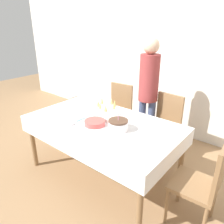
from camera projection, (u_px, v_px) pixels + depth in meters
ground_plane at (103, 173)px, 2.97m from camera, size 12.00×12.00×0.00m
wall_back at (170, 57)px, 3.69m from camera, size 8.00×0.05×2.70m
dining_table at (102, 129)px, 2.71m from camera, size 1.89×1.09×0.77m
dining_chair_far_left at (118, 111)px, 3.63m from camera, size 0.45×0.45×0.97m
dining_chair_far_right at (164, 125)px, 3.13m from camera, size 0.45×0.45×0.97m
dining_chair_right_end at (204, 181)px, 2.03m from camera, size 0.44×0.44×0.97m
birthday_cake at (118, 125)px, 2.45m from camera, size 0.22×0.22×0.20m
champagne_tray at (107, 108)px, 2.88m from camera, size 0.38×0.38×0.18m
plate_stack_main at (95, 123)px, 2.58m from camera, size 0.25×0.25×0.06m
plate_stack_dessert at (111, 118)px, 2.72m from camera, size 0.20×0.20×0.04m
cake_knife at (115, 139)px, 2.28m from camera, size 0.28×0.13×0.00m
fork_pile at (69, 122)px, 2.63m from camera, size 0.17×0.07×0.02m
napkin_pile at (77, 118)px, 2.76m from camera, size 0.15×0.15×0.01m
person_standing at (149, 86)px, 3.14m from camera, size 0.28×0.28×1.72m
high_chair at (72, 106)px, 3.98m from camera, size 0.33×0.35×0.71m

